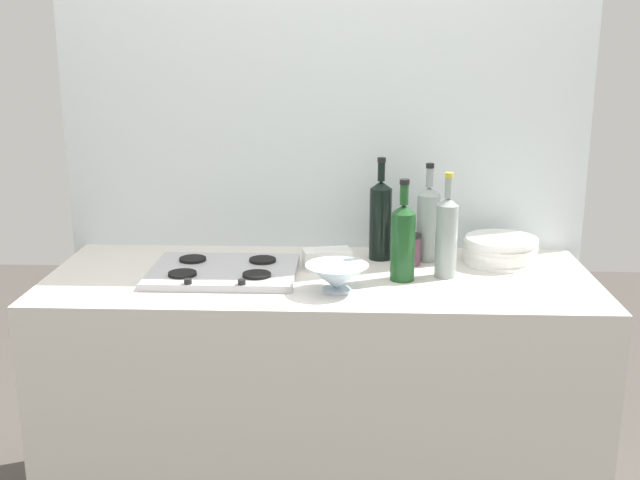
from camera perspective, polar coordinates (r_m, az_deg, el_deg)
counter_block at (r=2.74m, az=0.00°, el=-11.61°), size 1.80×0.70×0.90m
backsplash_panel at (r=2.85m, az=0.31°, el=6.76°), size 1.90×0.06×2.53m
stovetop_hob at (r=2.58m, az=-7.09°, el=-2.29°), size 0.48×0.37×0.04m
plate_stack at (r=2.76m, az=13.10°, el=-0.74°), size 0.25×0.25×0.09m
wine_bottle_leftmost at (r=2.72m, az=4.46°, el=1.57°), size 0.08×0.08×0.36m
wine_bottle_mid_left at (r=2.72m, az=7.94°, el=1.28°), size 0.08×0.08×0.34m
wine_bottle_mid_right at (r=2.50m, az=6.12°, el=-0.04°), size 0.08×0.08×0.33m
wine_bottle_rightmost at (r=2.54m, az=9.29°, el=0.29°), size 0.07×0.07×0.35m
mixing_bowl at (r=2.39m, az=1.25°, el=-2.74°), size 0.20×0.20×0.09m
butter_dish at (r=2.63m, az=0.51°, el=-1.39°), size 0.18×0.12×0.07m
condiment_jar_front at (r=2.68m, az=6.78°, el=-0.69°), size 0.06×0.06×0.11m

